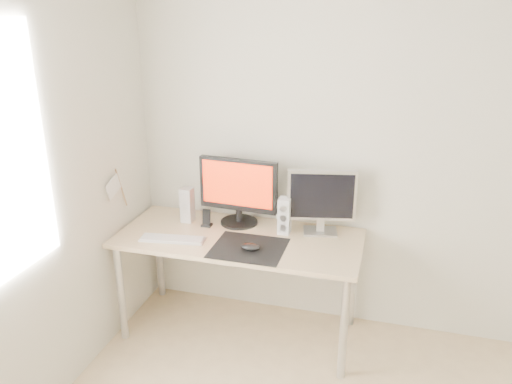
{
  "coord_description": "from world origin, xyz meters",
  "views": [
    {
      "loc": [
        -0.02,
        -1.46,
        2.12
      ],
      "look_at": [
        -0.84,
        1.49,
        1.01
      ],
      "focal_mm": 35.0,
      "sensor_mm": 36.0,
      "label": 1
    }
  ],
  "objects_px": {
    "phone_dock": "(207,221)",
    "keyboard": "(172,239)",
    "speaker_left": "(187,205)",
    "speaker_right": "(285,216)",
    "main_monitor": "(238,189)",
    "mouse": "(250,247)",
    "second_monitor": "(322,199)",
    "desk": "(239,247)"
  },
  "relations": [
    {
      "from": "second_monitor",
      "to": "phone_dock",
      "type": "xyz_separation_m",
      "value": [
        -0.77,
        -0.1,
        -0.2
      ]
    },
    {
      "from": "phone_dock",
      "to": "keyboard",
      "type": "bearing_deg",
      "value": -116.4
    },
    {
      "from": "main_monitor",
      "to": "phone_dock",
      "type": "relative_size",
      "value": 4.51
    },
    {
      "from": "desk",
      "to": "main_monitor",
      "type": "xyz_separation_m",
      "value": [
        -0.06,
        0.2,
        0.33
      ]
    },
    {
      "from": "speaker_left",
      "to": "speaker_right",
      "type": "height_order",
      "value": "same"
    },
    {
      "from": "main_monitor",
      "to": "speaker_right",
      "type": "relative_size",
      "value": 2.24
    },
    {
      "from": "desk",
      "to": "main_monitor",
      "type": "relative_size",
      "value": 2.9
    },
    {
      "from": "second_monitor",
      "to": "speaker_right",
      "type": "xyz_separation_m",
      "value": [
        -0.23,
        -0.07,
        -0.12
      ]
    },
    {
      "from": "desk",
      "to": "second_monitor",
      "type": "bearing_deg",
      "value": 21.8
    },
    {
      "from": "speaker_left",
      "to": "phone_dock",
      "type": "bearing_deg",
      "value": -16.0
    },
    {
      "from": "speaker_left",
      "to": "keyboard",
      "type": "relative_size",
      "value": 0.57
    },
    {
      "from": "desk",
      "to": "speaker_left",
      "type": "xyz_separation_m",
      "value": [
        -0.42,
        0.14,
        0.2
      ]
    },
    {
      "from": "keyboard",
      "to": "phone_dock",
      "type": "bearing_deg",
      "value": 63.6
    },
    {
      "from": "desk",
      "to": "main_monitor",
      "type": "bearing_deg",
      "value": 107.75
    },
    {
      "from": "speaker_left",
      "to": "keyboard",
      "type": "distance_m",
      "value": 0.34
    },
    {
      "from": "mouse",
      "to": "speaker_left",
      "type": "height_order",
      "value": "speaker_left"
    },
    {
      "from": "second_monitor",
      "to": "speaker_left",
      "type": "relative_size",
      "value": 1.82
    },
    {
      "from": "phone_dock",
      "to": "speaker_right",
      "type": "bearing_deg",
      "value": 3.69
    },
    {
      "from": "desk",
      "to": "second_monitor",
      "type": "xyz_separation_m",
      "value": [
        0.51,
        0.2,
        0.32
      ]
    },
    {
      "from": "keyboard",
      "to": "speaker_right",
      "type": "bearing_deg",
      "value": 24.35
    },
    {
      "from": "speaker_right",
      "to": "keyboard",
      "type": "height_order",
      "value": "speaker_right"
    },
    {
      "from": "speaker_left",
      "to": "phone_dock",
      "type": "relative_size",
      "value": 2.01
    },
    {
      "from": "keyboard",
      "to": "phone_dock",
      "type": "height_order",
      "value": "phone_dock"
    },
    {
      "from": "main_monitor",
      "to": "keyboard",
      "type": "height_order",
      "value": "main_monitor"
    },
    {
      "from": "speaker_left",
      "to": "phone_dock",
      "type": "height_order",
      "value": "speaker_left"
    },
    {
      "from": "mouse",
      "to": "speaker_left",
      "type": "bearing_deg",
      "value": 149.63
    },
    {
      "from": "main_monitor",
      "to": "keyboard",
      "type": "bearing_deg",
      "value": -131.97
    },
    {
      "from": "mouse",
      "to": "speaker_right",
      "type": "bearing_deg",
      "value": 65.47
    },
    {
      "from": "main_monitor",
      "to": "speaker_right",
      "type": "distance_m",
      "value": 0.37
    },
    {
      "from": "main_monitor",
      "to": "second_monitor",
      "type": "relative_size",
      "value": 1.23
    },
    {
      "from": "second_monitor",
      "to": "desk",
      "type": "bearing_deg",
      "value": -158.2
    },
    {
      "from": "mouse",
      "to": "keyboard",
      "type": "bearing_deg",
      "value": 178.95
    },
    {
      "from": "mouse",
      "to": "main_monitor",
      "type": "bearing_deg",
      "value": 117.29
    },
    {
      "from": "keyboard",
      "to": "main_monitor",
      "type": "bearing_deg",
      "value": 48.03
    },
    {
      "from": "main_monitor",
      "to": "mouse",
      "type": "bearing_deg",
      "value": -62.71
    },
    {
      "from": "phone_dock",
      "to": "second_monitor",
      "type": "bearing_deg",
      "value": 7.73
    },
    {
      "from": "phone_dock",
      "to": "speaker_left",
      "type": "bearing_deg",
      "value": 164.0
    },
    {
      "from": "speaker_left",
      "to": "speaker_right",
      "type": "xyz_separation_m",
      "value": [
        0.7,
        -0.01,
        0.0
      ]
    },
    {
      "from": "speaker_right",
      "to": "keyboard",
      "type": "relative_size",
      "value": 0.57
    },
    {
      "from": "main_monitor",
      "to": "phone_dock",
      "type": "distance_m",
      "value": 0.31
    },
    {
      "from": "main_monitor",
      "to": "speaker_right",
      "type": "height_order",
      "value": "main_monitor"
    },
    {
      "from": "desk",
      "to": "main_monitor",
      "type": "height_order",
      "value": "main_monitor"
    }
  ]
}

